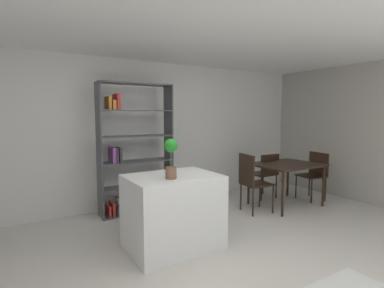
{
  "coord_description": "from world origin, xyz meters",
  "views": [
    {
      "loc": [
        -1.86,
        -2.41,
        1.63
      ],
      "look_at": [
        0.18,
        0.96,
        1.25
      ],
      "focal_mm": 27.95,
      "sensor_mm": 36.0,
      "label": 1
    }
  ],
  "objects_px": {
    "dining_chair_island_side": "(252,179)",
    "dining_chair_window_side": "(315,171)",
    "open_bookshelf": "(131,151)",
    "dining_chair_far": "(266,171)",
    "dining_table": "(286,168)",
    "kitchen_island": "(173,212)",
    "potted_plant_on_island": "(171,156)"
  },
  "relations": [
    {
      "from": "potted_plant_on_island",
      "to": "open_bookshelf",
      "type": "relative_size",
      "value": 0.21
    },
    {
      "from": "dining_chair_window_side",
      "to": "dining_chair_far",
      "type": "bearing_deg",
      "value": -115.25
    },
    {
      "from": "open_bookshelf",
      "to": "dining_chair_island_side",
      "type": "distance_m",
      "value": 2.04
    },
    {
      "from": "open_bookshelf",
      "to": "dining_table",
      "type": "height_order",
      "value": "open_bookshelf"
    },
    {
      "from": "open_bookshelf",
      "to": "dining_chair_window_side",
      "type": "distance_m",
      "value": 3.5
    },
    {
      "from": "potted_plant_on_island",
      "to": "open_bookshelf",
      "type": "height_order",
      "value": "open_bookshelf"
    },
    {
      "from": "kitchen_island",
      "to": "dining_chair_window_side",
      "type": "bearing_deg",
      "value": 7.97
    },
    {
      "from": "dining_table",
      "to": "dining_chair_far",
      "type": "height_order",
      "value": "dining_chair_far"
    },
    {
      "from": "dining_table",
      "to": "dining_chair_far",
      "type": "relative_size",
      "value": 1.31
    },
    {
      "from": "open_bookshelf",
      "to": "dining_chair_window_side",
      "type": "relative_size",
      "value": 2.36
    },
    {
      "from": "dining_chair_island_side",
      "to": "dining_chair_window_side",
      "type": "distance_m",
      "value": 1.6
    },
    {
      "from": "potted_plant_on_island",
      "to": "dining_chair_far",
      "type": "relative_size",
      "value": 0.52
    },
    {
      "from": "dining_chair_island_side",
      "to": "dining_chair_window_side",
      "type": "height_order",
      "value": "dining_chair_island_side"
    },
    {
      "from": "open_bookshelf",
      "to": "dining_table",
      "type": "relative_size",
      "value": 1.85
    },
    {
      "from": "dining_table",
      "to": "dining_chair_far",
      "type": "distance_m",
      "value": 0.51
    },
    {
      "from": "open_bookshelf",
      "to": "dining_chair_far",
      "type": "xyz_separation_m",
      "value": [
        2.51,
        -0.56,
        -0.5
      ]
    },
    {
      "from": "dining_chair_island_side",
      "to": "dining_chair_far",
      "type": "bearing_deg",
      "value": -51.61
    },
    {
      "from": "kitchen_island",
      "to": "dining_table",
      "type": "bearing_deg",
      "value": 10.66
    },
    {
      "from": "kitchen_island",
      "to": "open_bookshelf",
      "type": "xyz_separation_m",
      "value": [
        0.03,
        1.52,
        0.59
      ]
    },
    {
      "from": "dining_chair_island_side",
      "to": "dining_chair_window_side",
      "type": "xyz_separation_m",
      "value": [
        1.6,
        -0.03,
        -0.03
      ]
    },
    {
      "from": "dining_chair_far",
      "to": "dining_chair_island_side",
      "type": "distance_m",
      "value": 0.94
    },
    {
      "from": "dining_table",
      "to": "kitchen_island",
      "type": "bearing_deg",
      "value": -169.34
    },
    {
      "from": "kitchen_island",
      "to": "potted_plant_on_island",
      "type": "relative_size",
      "value": 2.36
    },
    {
      "from": "open_bookshelf",
      "to": "dining_chair_window_side",
      "type": "height_order",
      "value": "open_bookshelf"
    },
    {
      "from": "dining_chair_far",
      "to": "dining_chair_window_side",
      "type": "distance_m",
      "value": 0.94
    },
    {
      "from": "kitchen_island",
      "to": "dining_chair_far",
      "type": "xyz_separation_m",
      "value": [
        2.54,
        0.97,
        0.09
      ]
    },
    {
      "from": "kitchen_island",
      "to": "dining_chair_island_side",
      "type": "height_order",
      "value": "dining_chair_island_side"
    },
    {
      "from": "kitchen_island",
      "to": "dining_chair_window_side",
      "type": "relative_size",
      "value": 1.2
    },
    {
      "from": "kitchen_island",
      "to": "open_bookshelf",
      "type": "relative_size",
      "value": 0.51
    },
    {
      "from": "potted_plant_on_island",
      "to": "open_bookshelf",
      "type": "distance_m",
      "value": 1.69
    },
    {
      "from": "open_bookshelf",
      "to": "dining_chair_island_side",
      "type": "bearing_deg",
      "value": -31.22
    },
    {
      "from": "dining_table",
      "to": "dining_chair_island_side",
      "type": "relative_size",
      "value": 1.18
    }
  ]
}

